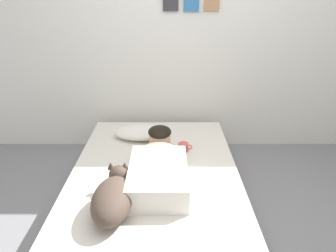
% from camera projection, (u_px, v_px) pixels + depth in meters
% --- Properties ---
extents(ground_plane, '(12.87, 12.87, 0.00)m').
position_uv_depth(ground_plane, '(200.00, 237.00, 2.32)').
color(ground_plane, gray).
extents(back_wall, '(4.44, 0.12, 2.50)m').
position_uv_depth(back_wall, '(191.00, 34.00, 3.27)').
color(back_wall, silver).
rests_on(back_wall, ground).
extents(bed, '(1.37, 2.04, 0.34)m').
position_uv_depth(bed, '(156.00, 187.00, 2.62)').
color(bed, '#726051').
rests_on(bed, ground).
extents(pillow, '(0.52, 0.32, 0.11)m').
position_uv_depth(pillow, '(142.00, 132.00, 3.08)').
color(pillow, white).
rests_on(pillow, bed).
extents(person_lying, '(0.43, 0.92, 0.27)m').
position_uv_depth(person_lying, '(159.00, 165.00, 2.40)').
color(person_lying, silver).
rests_on(person_lying, bed).
extents(dog, '(0.26, 0.57, 0.21)m').
position_uv_depth(dog, '(114.00, 197.00, 2.04)').
color(dog, '#4C3D33').
rests_on(dog, bed).
extents(coffee_cup, '(0.12, 0.09, 0.07)m').
position_uv_depth(coffee_cup, '(184.00, 147.00, 2.83)').
color(coffee_cup, '#D84C47').
rests_on(coffee_cup, bed).
extents(cell_phone, '(0.07, 0.14, 0.01)m').
position_uv_depth(cell_phone, '(132.00, 172.00, 2.51)').
color(cell_phone, black).
rests_on(cell_phone, bed).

